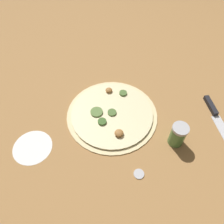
% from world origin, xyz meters
% --- Properties ---
extents(ground_plane, '(3.00, 3.00, 0.00)m').
position_xyz_m(ground_plane, '(0.00, 0.00, 0.00)').
color(ground_plane, '#9E703F').
extents(pizza, '(0.37, 0.37, 0.03)m').
position_xyz_m(pizza, '(0.00, 0.00, 0.01)').
color(pizza, beige).
rests_on(pizza, ground_plane).
extents(knife, '(0.20, 0.28, 0.02)m').
position_xyz_m(knife, '(-0.39, -0.16, 0.01)').
color(knife, silver).
rests_on(knife, ground_plane).
extents(spice_jar, '(0.06, 0.06, 0.09)m').
position_xyz_m(spice_jar, '(-0.26, 0.02, 0.05)').
color(spice_jar, '#4C7F42').
rests_on(spice_jar, ground_plane).
extents(loose_cap, '(0.04, 0.04, 0.01)m').
position_xyz_m(loose_cap, '(-0.19, 0.19, 0.00)').
color(loose_cap, '#B2B2B7').
rests_on(loose_cap, ground_plane).
extents(flour_patch, '(0.14, 0.14, 0.00)m').
position_xyz_m(flour_patch, '(0.20, 0.26, 0.00)').
color(flour_patch, white).
rests_on(flour_patch, ground_plane).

